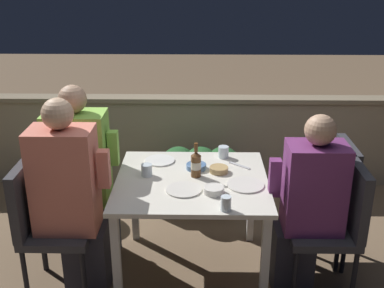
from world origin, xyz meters
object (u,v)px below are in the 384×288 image
chair_left_near (42,216)px  person_green_blouse (84,176)px  person_coral_top (71,199)px  potted_plant (60,165)px  chair_right_far (330,191)px  beer_bottle (196,164)px  person_purple_stripe (307,206)px  chair_left_far (57,190)px  chair_right_near (338,217)px

chair_left_near → person_green_blouse: size_ratio=0.69×
person_coral_top → potted_plant: person_coral_top is taller
person_green_blouse → chair_right_far: 1.73m
beer_bottle → person_coral_top: bearing=-163.4°
person_coral_top → beer_bottle: bearing=16.6°
person_coral_top → chair_right_far: person_coral_top is taller
chair_left_near → chair_right_far: bearing=11.1°
person_purple_stripe → potted_plant: (-1.89, 1.07, -0.21)m
chair_left_near → chair_left_far: (-0.01, 0.37, 0.00)m
person_green_blouse → chair_right_near: (1.69, -0.34, -0.11)m
chair_right_near → beer_bottle: size_ratio=3.83×
person_coral_top → chair_right_far: 1.77m
chair_left_near → potted_plant: chair_left_near is taller
person_green_blouse → potted_plant: person_green_blouse is taller
person_green_blouse → chair_right_near: person_green_blouse is taller
chair_right_near → beer_bottle: (-0.91, 0.21, 0.27)m
chair_left_near → person_coral_top: (0.20, 0.00, 0.12)m
chair_right_far → person_green_blouse: bearing=-179.7°
person_purple_stripe → beer_bottle: bearing=163.7°
chair_right_near → beer_bottle: 0.97m
chair_left_near → beer_bottle: size_ratio=3.83×
person_coral_top → beer_bottle: 0.83m
beer_bottle → chair_left_near: bearing=-166.7°
person_coral_top → chair_right_near: 1.69m
person_purple_stripe → beer_bottle: person_purple_stripe is taller
chair_left_far → potted_plant: (-0.20, 0.73, -0.14)m
person_purple_stripe → beer_bottle: size_ratio=5.19×
chair_right_near → chair_right_far: (0.04, 0.35, 0.00)m
chair_right_near → chair_right_far: size_ratio=1.00×
chair_left_far → potted_plant: chair_left_far is taller
beer_bottle → potted_plant: size_ratio=0.35×
chair_left_near → chair_right_far: 1.96m
person_coral_top → person_green_blouse: bearing=91.0°
chair_left_near → potted_plant: (-0.21, 1.09, -0.14)m
person_green_blouse → chair_right_far: (1.73, 0.01, -0.11)m
chair_left_far → chair_right_near: (1.89, -0.34, 0.00)m
chair_left_near → chair_left_far: 0.37m
chair_right_near → potted_plant: bearing=152.9°
chair_right_near → beer_bottle: bearing=167.1°
person_coral_top → chair_left_far: person_coral_top is taller
chair_right_far → potted_plant: 2.25m
person_green_blouse → potted_plant: size_ratio=1.96×
chair_right_far → beer_bottle: size_ratio=3.83×
chair_right_far → person_purple_stripe: bearing=-124.4°
person_green_blouse → person_purple_stripe: (1.49, -0.34, -0.04)m
beer_bottle → chair_left_far: bearing=172.1°
person_coral_top → person_green_blouse: 0.37m
person_green_blouse → person_coral_top: bearing=-89.0°
chair_left_near → chair_right_far: same height
chair_left_near → person_purple_stripe: size_ratio=0.74×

